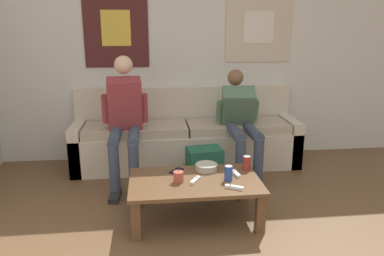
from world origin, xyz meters
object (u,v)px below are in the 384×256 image
Objects in this scene: drink_can_blue at (228,173)px; game_controller_near_right at (236,174)px; person_seated_adult at (125,116)px; backpack at (205,169)px; drink_can_red at (247,163)px; cell_phone at (176,171)px; person_seated_teen at (241,119)px; pillar_candle at (178,177)px; game_controller_near_left at (195,180)px; coffee_table at (195,186)px; game_controller_far_center at (234,187)px; ceramic_bowl at (206,166)px; couch at (186,139)px.

drink_can_blue is 0.15m from game_controller_near_right.
person_seated_adult is 3.16× the size of backpack.
person_seated_adult is at bearing 132.08° from drink_can_blue.
cell_phone is at bearing 176.81° from drink_can_red.
drink_can_blue is at bearing -128.80° from game_controller_near_right.
person_seated_adult is 1.16× the size of person_seated_teen.
pillar_candle is at bearing -169.51° from game_controller_near_right.
backpack is 2.69× the size of game_controller_near_right.
game_controller_near_left is at bearing -164.01° from game_controller_near_right.
person_seated_teen is 7.36× the size of game_controller_near_right.
coffee_table is 0.08m from game_controller_near_left.
game_controller_near_left is at bearing -121.54° from person_seated_teen.
game_controller_far_center is at bearing -31.12° from game_controller_near_left.
person_seated_adult reaches higher than cell_phone.
pillar_candle is 0.67× the size of cell_phone.
couch is at bearing 93.44° from ceramic_bowl.
drink_can_blue is 0.29m from drink_can_red.
couch is at bearing 148.29° from person_seated_teen.
person_seated_teen reaches higher than game_controller_near_left.
drink_can_blue is at bearing -1.27° from game_controller_near_left.
person_seated_teen is at bearing 58.46° from game_controller_near_left.
coffee_table is 2.66× the size of backpack.
drink_can_blue is at bearing -47.92° from person_seated_adult.
couch is 0.70m from person_seated_teen.
drink_can_red is 0.84× the size of game_controller_near_right.
person_seated_teen reaches higher than coffee_table.
ceramic_bowl is 0.27m from game_controller_near_left.
drink_can_blue is at bearing -60.19° from ceramic_bowl.
game_controller_near_right is at bearing -41.83° from person_seated_adult.
backpack is 2.68× the size of cell_phone.
game_controller_near_right is at bearing 51.20° from drink_can_blue.
backpack is at bearing 123.75° from drink_can_red.
couch reaches higher than game_controller_near_right.
coffee_table is 0.84× the size of person_seated_adult.
couch reaches higher than cell_phone.
cell_phone is (-0.13, 0.20, 0.06)m from coffee_table.
game_controller_near_right is at bearing -71.95° from backpack.
game_controller_near_left is (-0.60, -0.98, -0.24)m from person_seated_teen.
coffee_table is 10.68× the size of pillar_candle.
pillar_candle is at bearing -162.25° from drink_can_red.
drink_can_red is (0.35, -0.03, 0.03)m from ceramic_bowl.
drink_can_blue is at bearing -2.37° from pillar_candle.
game_controller_far_center is at bearing -36.24° from coffee_table.
couch is 1.50m from game_controller_far_center.
game_controller_near_right is at bearing 15.99° from game_controller_near_left.
cell_phone is at bearing -56.93° from person_seated_adult.
person_seated_adult is 1.46m from game_controller_far_center.
pillar_candle is 0.80× the size of drink_can_blue.
pillar_candle is at bearing 175.46° from game_controller_near_left.
backpack is 0.74m from pillar_candle.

